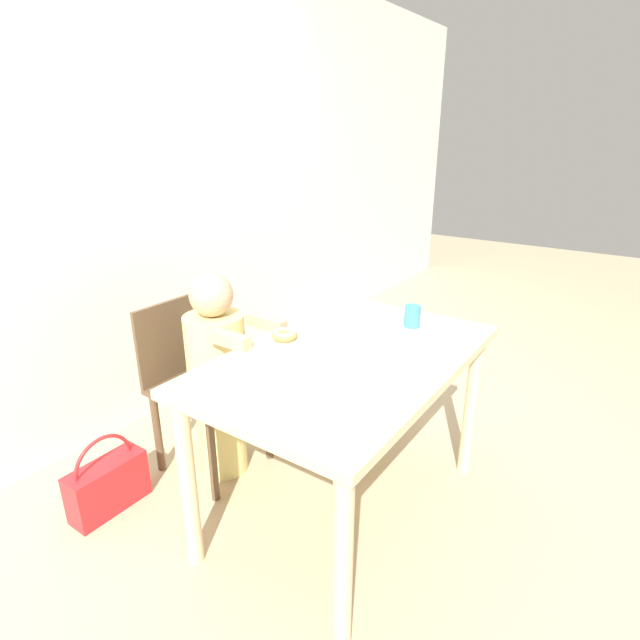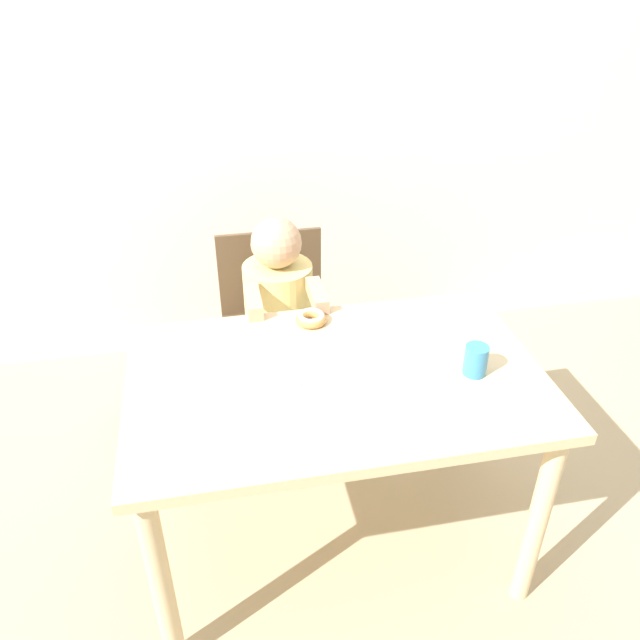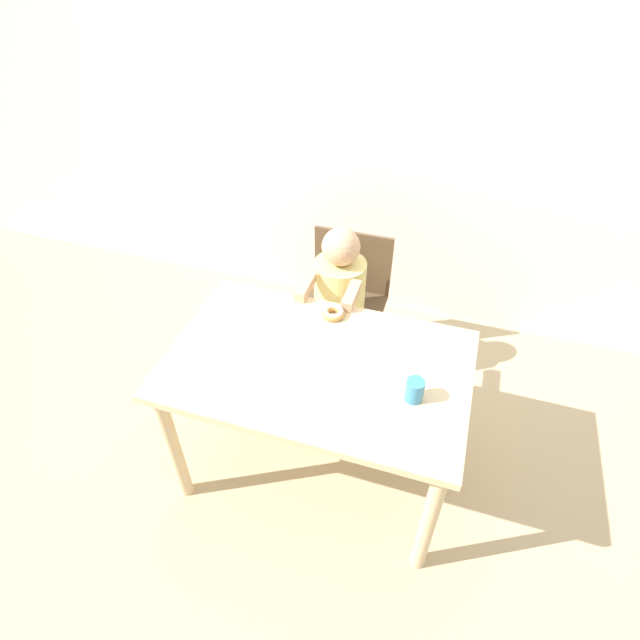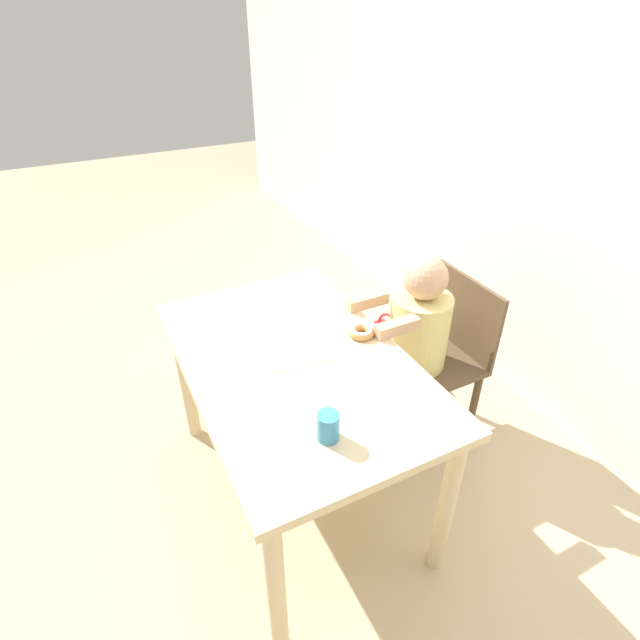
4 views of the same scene
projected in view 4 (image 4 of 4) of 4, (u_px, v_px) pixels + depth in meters
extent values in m
plane|color=tan|center=(300.00, 488.00, 2.21)|extent=(12.00, 12.00, 0.00)
cube|color=silver|center=(594.00, 166.00, 2.04)|extent=(8.00, 0.05, 2.50)
cube|color=beige|center=(295.00, 363.00, 1.82)|extent=(1.21, 0.76, 0.03)
cylinder|color=beige|center=(185.00, 379.00, 2.31)|extent=(0.06, 0.06, 0.69)
cylinder|color=beige|center=(276.00, 588.00, 1.49)|extent=(0.06, 0.06, 0.69)
cylinder|color=beige|center=(310.00, 342.00, 2.55)|extent=(0.06, 0.06, 0.69)
cylinder|color=beige|center=(447.00, 505.00, 1.74)|extent=(0.06, 0.06, 0.69)
cube|color=brown|center=(424.00, 361.00, 2.30)|extent=(0.43, 0.43, 0.03)
cube|color=brown|center=(465.00, 314.00, 2.27)|extent=(0.43, 0.02, 0.37)
cylinder|color=brown|center=(367.00, 385.00, 2.49)|extent=(0.04, 0.04, 0.41)
cylinder|color=brown|center=(410.00, 433.00, 2.22)|extent=(0.04, 0.04, 0.41)
cylinder|color=brown|center=(426.00, 364.00, 2.63)|extent=(0.04, 0.04, 0.41)
cylinder|color=brown|center=(473.00, 407.00, 2.35)|extent=(0.04, 0.04, 0.41)
cylinder|color=#E0D17F|center=(410.00, 397.00, 2.39)|extent=(0.22, 0.22, 0.43)
cylinder|color=#E0D17F|center=(419.00, 331.00, 2.18)|extent=(0.26, 0.26, 0.34)
sphere|color=tan|center=(426.00, 278.00, 2.04)|extent=(0.19, 0.19, 0.19)
cube|color=tan|center=(367.00, 301.00, 2.11)|extent=(0.05, 0.19, 0.05)
cube|color=tan|center=(397.00, 327.00, 1.94)|extent=(0.05, 0.19, 0.05)
torus|color=tan|center=(361.00, 332.00, 1.93)|extent=(0.10, 0.10, 0.03)
torus|color=white|center=(361.00, 330.00, 1.92)|extent=(0.09, 0.09, 0.02)
cube|color=white|center=(291.00, 347.00, 1.87)|extent=(0.28, 0.28, 0.00)
cube|color=red|center=(389.00, 351.00, 2.88)|extent=(0.32, 0.12, 0.22)
torus|color=red|center=(390.00, 335.00, 2.82)|extent=(0.26, 0.02, 0.26)
cylinder|color=teal|center=(328.00, 427.00, 1.47)|extent=(0.07, 0.07, 0.09)
cylinder|color=silver|center=(281.00, 333.00, 1.94)|extent=(0.16, 0.16, 0.01)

